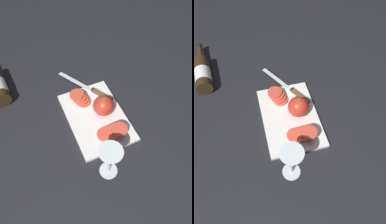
% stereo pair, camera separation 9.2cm
% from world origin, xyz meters
% --- Properties ---
extents(ground_plane, '(3.00, 3.00, 0.00)m').
position_xyz_m(ground_plane, '(0.00, 0.00, 0.00)').
color(ground_plane, black).
extents(cutting_board, '(0.35, 0.24, 0.02)m').
position_xyz_m(cutting_board, '(0.02, -0.01, 0.01)').
color(cutting_board, white).
rests_on(cutting_board, ground_plane).
extents(wine_bottle, '(0.33, 0.09, 0.08)m').
position_xyz_m(wine_bottle, '(0.36, 0.34, 0.04)').
color(wine_bottle, '#332314').
rests_on(wine_bottle, ground_plane).
extents(wine_glass, '(0.08, 0.08, 0.17)m').
position_xyz_m(wine_glass, '(-0.21, 0.04, 0.12)').
color(wine_glass, silver).
rests_on(wine_glass, ground_plane).
extents(whole_tomato, '(0.09, 0.09, 0.09)m').
position_xyz_m(whole_tomato, '(0.03, -0.05, 0.06)').
color(whole_tomato, red).
rests_on(whole_tomato, cutting_board).
extents(knife, '(0.28, 0.17, 0.01)m').
position_xyz_m(knife, '(0.15, -0.07, 0.02)').
color(knife, silver).
rests_on(knife, cutting_board).
extents(tomato_slice_stack_near, '(0.09, 0.11, 0.06)m').
position_xyz_m(tomato_slice_stack_near, '(-0.09, -0.03, 0.04)').
color(tomato_slice_stack_near, '#DB4C38').
rests_on(tomato_slice_stack_near, cutting_board).
extents(tomato_slice_stack_far, '(0.09, 0.08, 0.04)m').
position_xyz_m(tomato_slice_stack_far, '(0.13, 0.02, 0.03)').
color(tomato_slice_stack_far, '#DB4C38').
rests_on(tomato_slice_stack_far, cutting_board).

